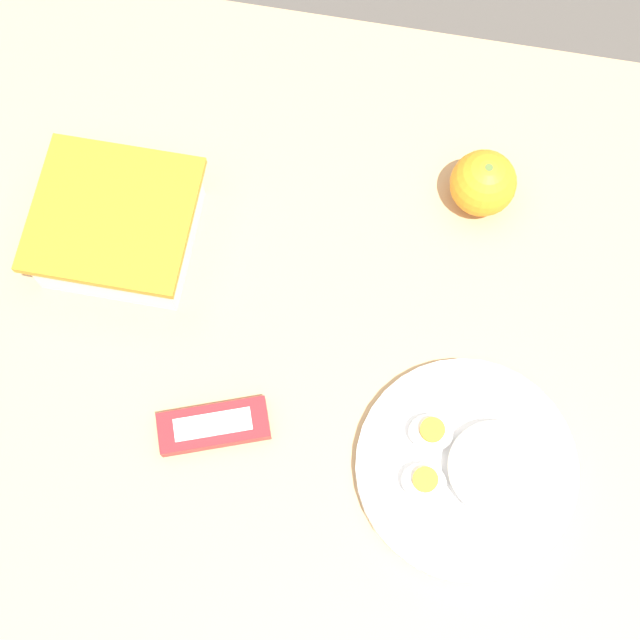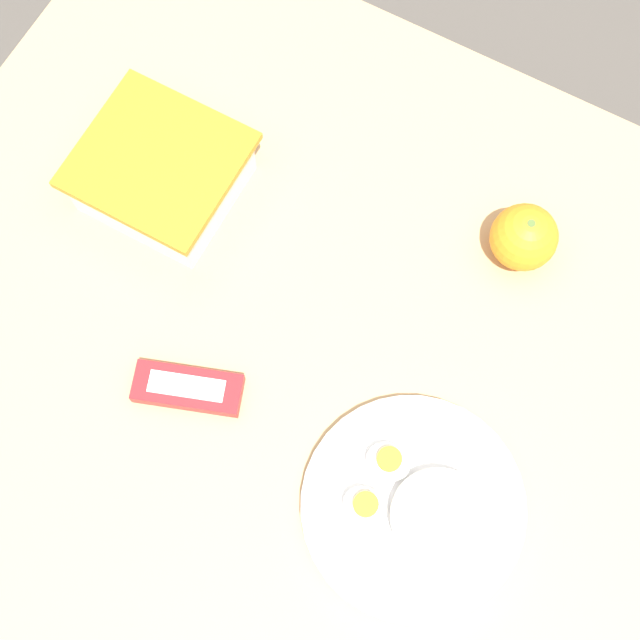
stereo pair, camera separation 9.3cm
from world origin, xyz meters
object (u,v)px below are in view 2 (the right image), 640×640
Objects in this scene: rice_plate at (417,508)px; candy_bar at (188,388)px; orange_fruit at (524,237)px; food_container at (163,175)px.

rice_plate is 0.26m from candy_bar.
orange_fruit is 0.31m from rice_plate.
orange_fruit is 0.60× the size of candy_bar.
food_container is 0.75× the size of rice_plate.
candy_bar is (-0.26, -0.00, -0.01)m from rice_plate.
rice_plate is at bearing -84.72° from orange_fruit.
food_container is at bearing 126.97° from candy_bar.
food_container is 0.40m from orange_fruit.
orange_fruit reaches higher than rice_plate.
food_container and orange_fruit have the same top height.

